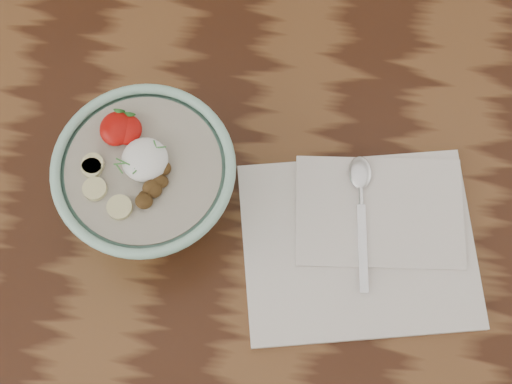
% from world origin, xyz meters
% --- Properties ---
extents(table, '(1.60, 0.90, 0.75)m').
position_xyz_m(table, '(0.00, 0.00, 0.66)').
color(table, '#34190D').
rests_on(table, ground).
extents(breakfast_bowl, '(0.21, 0.21, 0.14)m').
position_xyz_m(breakfast_bowl, '(-0.06, 0.02, 0.82)').
color(breakfast_bowl, '#98CCB6').
rests_on(breakfast_bowl, table).
extents(napkin, '(0.32, 0.28, 0.02)m').
position_xyz_m(napkin, '(0.20, -0.01, 0.76)').
color(napkin, silver).
rests_on(napkin, table).
extents(spoon, '(0.04, 0.18, 0.01)m').
position_xyz_m(spoon, '(0.20, 0.05, 0.77)').
color(spoon, silver).
rests_on(spoon, napkin).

